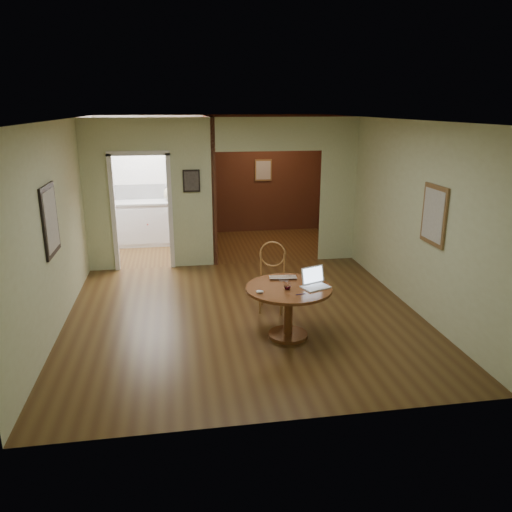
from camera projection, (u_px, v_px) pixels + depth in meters
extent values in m
plane|color=#452B13|center=(245.00, 317.00, 7.13)|extent=(5.00, 5.00, 0.00)
plane|color=silver|center=(243.00, 121.00, 6.35)|extent=(5.00, 5.00, 0.00)
plane|color=beige|center=(283.00, 289.00, 4.37)|extent=(5.00, 0.00, 5.00)
plane|color=beige|center=(50.00, 232.00, 6.35)|extent=(0.00, 5.00, 5.00)
plane|color=beige|center=(417.00, 218.00, 7.12)|extent=(0.00, 5.00, 5.00)
cube|color=beige|center=(97.00, 197.00, 8.75)|extent=(0.50, 2.70, 0.04)
cube|color=beige|center=(192.00, 195.00, 9.01)|extent=(0.80, 2.70, 0.04)
cube|color=beige|center=(338.00, 191.00, 9.43)|extent=(0.70, 2.70, 0.04)
plane|color=white|center=(153.00, 180.00, 10.78)|extent=(2.70, 0.00, 2.70)
plane|color=#361D0F|center=(263.00, 174.00, 11.64)|extent=(2.70, 0.00, 2.70)
cube|color=#361D0F|center=(209.00, 184.00, 10.25)|extent=(0.08, 2.50, 2.70)
cube|color=black|center=(50.00, 220.00, 6.31)|extent=(0.03, 0.70, 0.90)
cube|color=brown|center=(434.00, 215.00, 6.60)|extent=(0.03, 0.60, 0.80)
cube|color=black|center=(191.00, 181.00, 8.91)|extent=(0.30, 0.03, 0.40)
cube|color=beige|center=(263.00, 170.00, 11.59)|extent=(0.40, 0.03, 0.50)
cube|color=white|center=(154.00, 191.00, 10.84)|extent=(2.00, 0.02, 0.32)
cylinder|color=brown|center=(288.00, 335.00, 6.51)|extent=(0.51, 0.51, 0.05)
cylinder|color=brown|center=(288.00, 312.00, 6.42)|extent=(0.11, 0.11, 0.59)
cylinder|color=brown|center=(289.00, 288.00, 6.33)|extent=(1.10, 1.10, 0.04)
cylinder|color=#A25F39|center=(271.00, 281.00, 7.24)|extent=(0.53, 0.53, 0.03)
cylinder|color=#A25F39|center=(260.00, 299.00, 7.18)|extent=(0.03, 0.03, 0.46)
cylinder|color=#A25F39|center=(281.00, 300.00, 7.14)|extent=(0.03, 0.03, 0.46)
cylinder|color=#A25F39|center=(262.00, 291.00, 7.47)|extent=(0.03, 0.03, 0.46)
cylinder|color=#A25F39|center=(282.00, 292.00, 7.43)|extent=(0.03, 0.03, 0.46)
cylinder|color=#A25F39|center=(261.00, 264.00, 7.35)|extent=(0.03, 0.03, 0.36)
cylinder|color=#A25F39|center=(284.00, 265.00, 7.31)|extent=(0.03, 0.03, 0.36)
torus|color=#A25F39|center=(273.00, 254.00, 7.29)|extent=(0.38, 0.14, 0.39)
cube|color=white|center=(315.00, 287.00, 6.30)|extent=(0.40, 0.34, 0.02)
cube|color=silver|center=(316.00, 287.00, 6.27)|extent=(0.31, 0.21, 0.00)
cube|color=white|center=(313.00, 275.00, 6.39)|extent=(0.33, 0.17, 0.22)
cube|color=#92A4BA|center=(313.00, 275.00, 6.39)|extent=(0.29, 0.14, 0.18)
imported|color=silver|center=(283.00, 279.00, 6.57)|extent=(0.39, 0.27, 0.03)
ellipsoid|color=white|center=(260.00, 292.00, 6.11)|extent=(0.10, 0.06, 0.04)
cylinder|color=#0C1255|center=(300.00, 294.00, 6.07)|extent=(0.13, 0.03, 0.01)
cube|color=white|center=(155.00, 224.00, 10.76)|extent=(2.00, 0.55, 0.90)
cube|color=#B9B8B4|center=(154.00, 202.00, 10.62)|extent=(2.06, 0.60, 0.04)
sphere|color=#B20C0C|center=(148.00, 225.00, 10.44)|extent=(0.03, 0.03, 0.03)
sphere|color=#B20C0C|center=(196.00, 223.00, 10.60)|extent=(0.03, 0.03, 0.03)
ellipsoid|color=beige|center=(171.00, 194.00, 10.63)|extent=(0.34, 0.30, 0.30)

